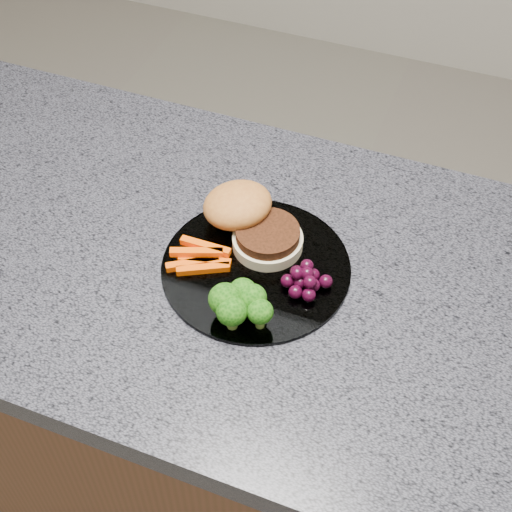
# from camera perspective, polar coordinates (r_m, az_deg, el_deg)

# --- Properties ---
(island_cabinet) EXTENTS (1.20, 0.60, 0.86)m
(island_cabinet) POSITION_cam_1_polar(r_m,az_deg,el_deg) (1.39, -3.83, -12.54)
(island_cabinet) COLOR #58321E
(island_cabinet) RESTS_ON ground
(countertop) EXTENTS (1.20, 0.60, 0.04)m
(countertop) POSITION_cam_1_polar(r_m,az_deg,el_deg) (1.02, -5.09, -0.20)
(countertop) COLOR #50505B
(countertop) RESTS_ON island_cabinet
(plate) EXTENTS (0.26, 0.26, 0.01)m
(plate) POSITION_cam_1_polar(r_m,az_deg,el_deg) (0.98, -0.00, -0.89)
(plate) COLOR white
(plate) RESTS_ON countertop
(burger) EXTENTS (0.19, 0.16, 0.05)m
(burger) POSITION_cam_1_polar(r_m,az_deg,el_deg) (1.00, -0.64, 2.98)
(burger) COLOR beige
(burger) RESTS_ON plate
(carrot_sticks) EXTENTS (0.09, 0.07, 0.02)m
(carrot_sticks) POSITION_cam_1_polar(r_m,az_deg,el_deg) (0.98, -4.44, -0.12)
(carrot_sticks) COLOR #FF5304
(carrot_sticks) RESTS_ON plate
(broccoli) EXTENTS (0.09, 0.07, 0.05)m
(broccoli) POSITION_cam_1_polar(r_m,az_deg,el_deg) (0.90, -1.34, -3.74)
(broccoli) COLOR olive
(broccoli) RESTS_ON plate
(grape_bunch) EXTENTS (0.07, 0.06, 0.03)m
(grape_bunch) POSITION_cam_1_polar(r_m,az_deg,el_deg) (0.94, 3.95, -1.93)
(grape_bunch) COLOR black
(grape_bunch) RESTS_ON plate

